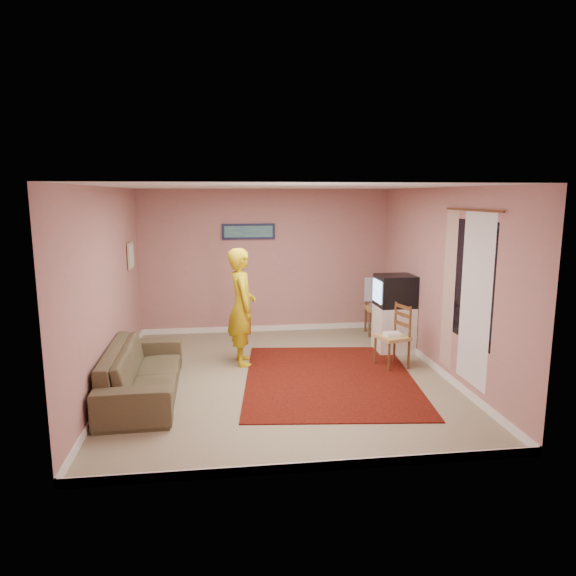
{
  "coord_description": "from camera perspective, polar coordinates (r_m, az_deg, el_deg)",
  "views": [
    {
      "loc": [
        -0.77,
        -6.74,
        2.5
      ],
      "look_at": [
        0.17,
        0.6,
        1.15
      ],
      "focal_mm": 32.0,
      "sensor_mm": 36.0,
      "label": 1
    }
  ],
  "objects": [
    {
      "name": "ceiling",
      "position": [
        6.79,
        -0.81,
        11.18
      ],
      "size": [
        4.5,
        5.0,
        0.02
      ],
      "primitive_type": "cube",
      "color": "silver",
      "rests_on": "wall_back"
    },
    {
      "name": "area_rug",
      "position": [
        7.2,
        4.64,
        -9.96
      ],
      "size": [
        2.58,
        3.09,
        0.02
      ],
      "primitive_type": "cube",
      "rotation": [
        0.0,
        0.0,
        -0.11
      ],
      "color": "black",
      "rests_on": "ground"
    },
    {
      "name": "wall_back",
      "position": [
        9.35,
        -2.54,
        2.96
      ],
      "size": [
        4.5,
        0.02,
        2.6
      ],
      "primitive_type": "cube",
      "color": "#B27578",
      "rests_on": "ground"
    },
    {
      "name": "person",
      "position": [
        7.61,
        -5.16,
        -2.07
      ],
      "size": [
        0.49,
        0.68,
        1.74
      ],
      "primitive_type": "imported",
      "rotation": [
        0.0,
        0.0,
        1.69
      ],
      "color": "gold",
      "rests_on": "ground"
    },
    {
      "name": "game_console",
      "position": [
        7.66,
        11.53,
        -5.03
      ],
      "size": [
        0.25,
        0.19,
        0.05
      ],
      "primitive_type": "cube",
      "rotation": [
        0.0,
        0.0,
        0.11
      ],
      "color": "white",
      "rests_on": "chair_b"
    },
    {
      "name": "ground",
      "position": [
        7.23,
        -0.76,
        -9.88
      ],
      "size": [
        5.0,
        5.0,
        0.0
      ],
      "primitive_type": "plane",
      "color": "gray",
      "rests_on": "ground"
    },
    {
      "name": "picture_back",
      "position": [
        9.24,
        -4.41,
        6.28
      ],
      "size": [
        0.95,
        0.04,
        0.28
      ],
      "color": "#15173B",
      "rests_on": "wall_back"
    },
    {
      "name": "window",
      "position": [
        6.66,
        19.71,
        0.66
      ],
      "size": [
        0.01,
        1.1,
        1.5
      ],
      "primitive_type": "cube",
      "color": "black",
      "rests_on": "wall_right"
    },
    {
      "name": "baseboard_right",
      "position": [
        7.78,
        16.04,
        -8.43
      ],
      "size": [
        0.02,
        5.0,
        0.1
      ],
      "primitive_type": "cube",
      "color": "white",
      "rests_on": "ground"
    },
    {
      "name": "wall_front",
      "position": [
        4.48,
        2.89,
        -5.21
      ],
      "size": [
        4.5,
        0.02,
        2.6
      ],
      "primitive_type": "cube",
      "color": "#B27578",
      "rests_on": "ground"
    },
    {
      "name": "chair_a",
      "position": [
        9.37,
        10.04,
        -1.5
      ],
      "size": [
        0.48,
        0.46,
        0.54
      ],
      "rotation": [
        0.0,
        0.0,
        -0.07
      ],
      "color": "tan",
      "rests_on": "ground"
    },
    {
      "name": "dvd_player",
      "position": [
        9.39,
        10.03,
        -1.92
      ],
      "size": [
        0.37,
        0.31,
        0.05
      ],
      "primitive_type": "cube",
      "rotation": [
        0.0,
        0.0,
        -0.31
      ],
      "color": "#AAAAAF",
      "rests_on": "chair_a"
    },
    {
      "name": "wall_right",
      "position": [
        7.49,
        16.59,
        0.68
      ],
      "size": [
        0.02,
        5.0,
        2.6
      ],
      "primitive_type": "cube",
      "color": "#B27578",
      "rests_on": "ground"
    },
    {
      "name": "baseboard_left",
      "position": [
        7.32,
        -18.72,
        -9.77
      ],
      "size": [
        0.02,
        5.0,
        0.1
      ],
      "primitive_type": "cube",
      "color": "white",
      "rests_on": "ground"
    },
    {
      "name": "curtain_sheer",
      "position": [
        6.56,
        20.09,
        -1.29
      ],
      "size": [
        0.01,
        0.75,
        2.1
      ],
      "primitive_type": "cube",
      "color": "white",
      "rests_on": "wall_right"
    },
    {
      "name": "blue_throw",
      "position": [
        9.51,
        9.74,
        -0.12
      ],
      "size": [
        0.42,
        0.05,
        0.44
      ],
      "primitive_type": "cube",
      "color": "#80A6D2",
      "rests_on": "chair_a"
    },
    {
      "name": "baseboard_front",
      "position": [
        4.97,
        2.73,
        -19.21
      ],
      "size": [
        4.5,
        0.02,
        0.1
      ],
      "primitive_type": "cube",
      "color": "white",
      "rests_on": "ground"
    },
    {
      "name": "crt_tv",
      "position": [
        8.35,
        11.79,
        -0.29
      ],
      "size": [
        0.6,
        0.53,
        0.5
      ],
      "rotation": [
        0.0,
        0.0,
        0.02
      ],
      "color": "black",
      "rests_on": "tv_cabinet"
    },
    {
      "name": "sofa",
      "position": [
        6.77,
        -15.85,
        -8.86
      ],
      "size": [
        0.9,
        2.2,
        0.64
      ],
      "primitive_type": "imported",
      "rotation": [
        0.0,
        0.0,
        1.6
      ],
      "color": "#4E452F",
      "rests_on": "ground"
    },
    {
      "name": "curtain_rod",
      "position": [
        6.56,
        19.83,
        8.17
      ],
      "size": [
        0.02,
        1.4,
        0.02
      ],
      "primitive_type": "cylinder",
      "rotation": [
        1.57,
        0.0,
        0.0
      ],
      "color": "brown",
      "rests_on": "wall_right"
    },
    {
      "name": "wall_left",
      "position": [
        7.01,
        -19.39,
        -0.11
      ],
      "size": [
        0.02,
        5.0,
        2.6
      ],
      "primitive_type": "cube",
      "color": "#B27578",
      "rests_on": "ground"
    },
    {
      "name": "curtain_floral",
      "position": [
        7.17,
        17.43,
        -0.18
      ],
      "size": [
        0.01,
        0.35,
        2.1
      ],
      "primitive_type": "cube",
      "color": "beige",
      "rests_on": "wall_right"
    },
    {
      "name": "chair_b",
      "position": [
        7.64,
        11.55,
        -4.53
      ],
      "size": [
        0.5,
        0.51,
        0.5
      ],
      "rotation": [
        0.0,
        0.0,
        -1.29
      ],
      "color": "tan",
      "rests_on": "ground"
    },
    {
      "name": "baseboard_back",
      "position": [
        9.58,
        -2.47,
        -4.48
      ],
      "size": [
        4.5,
        0.02,
        0.1
      ],
      "primitive_type": "cube",
      "color": "white",
      "rests_on": "ground"
    },
    {
      "name": "picture_left",
      "position": [
        8.52,
        -17.08,
        3.48
      ],
      "size": [
        0.04,
        0.38,
        0.42
      ],
      "color": "#C5B687",
      "rests_on": "wall_left"
    },
    {
      "name": "tv_cabinet",
      "position": [
        8.48,
        11.67,
        -4.42
      ],
      "size": [
        0.58,
        0.53,
        0.74
      ],
      "primitive_type": "cube",
      "color": "white",
      "rests_on": "ground"
    }
  ]
}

